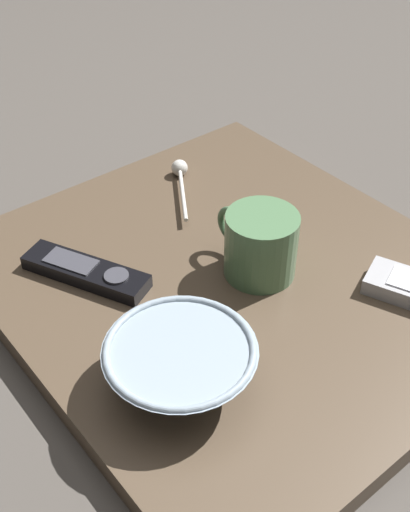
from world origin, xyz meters
The scene contains 6 objects.
ground_plane centered at (0.00, 0.00, 0.00)m, with size 6.00×6.00×0.00m, color #47423D.
table centered at (0.00, 0.00, 0.02)m, with size 0.61×0.54×0.03m.
cereal_bowl centered at (-0.10, 0.16, 0.07)m, with size 0.16×0.16×0.06m.
coffee_mug centered at (-0.02, -0.03, 0.07)m, with size 0.12×0.09×0.09m.
teaspoon centered at (0.21, -0.08, 0.04)m, with size 0.13×0.09×0.03m.
tv_remote_far centered at (0.11, 0.15, 0.04)m, with size 0.17×0.11×0.02m.
Camera 1 is at (-0.46, 0.41, 0.57)m, focal length 45.11 mm.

